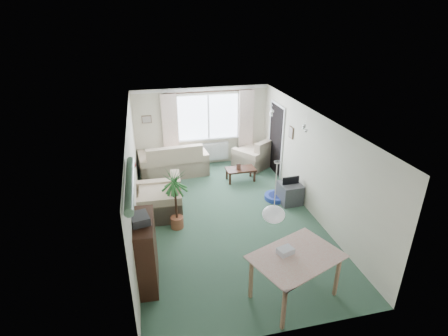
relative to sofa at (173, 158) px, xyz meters
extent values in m
plane|color=#2F4E3B|center=(0.96, -2.75, -0.48)|extent=(6.50, 6.50, 0.00)
cube|color=white|center=(1.16, 0.48, 1.02)|extent=(1.80, 0.03, 1.30)
cube|color=black|center=(1.16, 0.40, 1.79)|extent=(2.60, 0.03, 0.03)
cube|color=beige|center=(0.01, 0.38, 0.79)|extent=(0.45, 0.08, 2.00)
cube|color=beige|center=(2.31, 0.38, 0.79)|extent=(0.45, 0.08, 2.00)
cube|color=white|center=(1.16, 0.44, -0.08)|extent=(1.20, 0.10, 0.55)
cube|color=black|center=(2.94, -0.55, 0.52)|extent=(0.03, 0.95, 2.00)
sphere|color=white|center=(1.16, -5.05, 1.00)|extent=(0.36, 0.36, 0.36)
cylinder|color=#196626|center=(-0.96, -5.05, 1.80)|extent=(1.60, 1.60, 0.12)
sphere|color=silver|center=(2.26, -1.85, 1.74)|extent=(0.20, 0.20, 0.20)
sphere|color=silver|center=(2.56, -3.05, 1.74)|extent=(0.20, 0.20, 0.20)
cube|color=brown|center=(-0.64, 0.48, 1.07)|extent=(0.28, 0.03, 0.22)
cube|color=brown|center=(2.94, -1.55, 1.07)|extent=(0.03, 0.24, 0.30)
cube|color=beige|center=(0.00, 0.00, 0.00)|extent=(2.00, 1.16, 0.97)
cube|color=beige|center=(2.43, -0.02, -0.05)|extent=(1.32, 1.31, 0.87)
cube|color=#C1B992|center=(-0.54, -2.19, 0.00)|extent=(1.07, 1.12, 0.97)
cube|color=black|center=(1.79, -0.91, -0.30)|extent=(0.82, 0.47, 0.36)
cube|color=#513329|center=(1.73, -0.93, -0.04)|extent=(0.12, 0.06, 0.16)
cube|color=black|center=(-0.88, -4.42, 0.15)|extent=(0.39, 1.05, 1.26)
cube|color=#313135|center=(-0.92, -4.47, 0.85)|extent=(0.34, 0.40, 0.14)
cylinder|color=#1F511B|center=(-0.20, -2.86, 0.22)|extent=(0.77, 0.77, 1.41)
cube|color=#9F7C56|center=(1.48, -5.35, -0.07)|extent=(1.54, 1.29, 0.82)
cube|color=silver|center=(1.32, -5.25, 0.40)|extent=(0.29, 0.25, 0.12)
cube|color=#38373C|center=(2.66, -2.38, -0.23)|extent=(0.54, 0.58, 0.51)
cylinder|color=navy|center=(2.39, -2.15, -0.42)|extent=(0.77, 0.77, 0.12)
camera|label=1|loc=(-0.67, -9.46, 3.95)|focal=28.00mm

